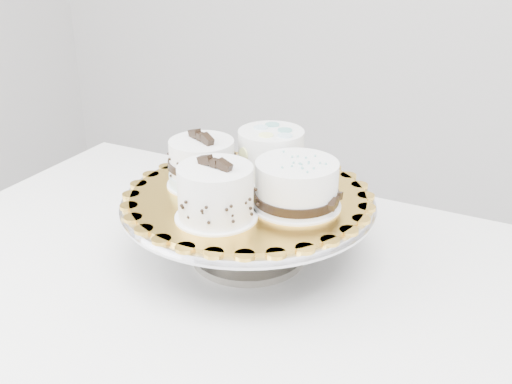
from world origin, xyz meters
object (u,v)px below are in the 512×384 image
at_px(cake_dots, 271,153).
at_px(cake_banded, 202,165).
at_px(table, 231,318).
at_px(cake_board, 248,196).
at_px(cake_ribbon, 297,186).
at_px(cake_stand, 248,217).
at_px(cake_swirl, 216,194).

bearing_deg(cake_dots, cake_banded, -121.69).
relative_size(table, cake_banded, 8.12).
distance_m(table, cake_board, 0.21).
bearing_deg(cake_ribbon, cake_stand, 172.66).
bearing_deg(cake_ribbon, cake_banded, 174.19).
height_order(cake_swirl, cake_dots, cake_swirl).
bearing_deg(cake_swirl, cake_ribbon, 55.16).
bearing_deg(cake_board, table, -96.81).
bearing_deg(cake_stand, table, -96.81).
distance_m(cake_board, cake_swirl, 0.10).
height_order(cake_stand, cake_board, cake_board).
bearing_deg(cake_banded, cake_swirl, -22.91).
relative_size(cake_board, cake_ribbon, 2.58).
relative_size(cake_stand, cake_banded, 2.88).
height_order(cake_banded, cake_dots, cake_banded).
distance_m(table, cake_swirl, 0.24).
xyz_separation_m(table, cake_swirl, (0.00, -0.04, 0.24)).
xyz_separation_m(cake_stand, cake_board, (0.00, 0.00, 0.04)).
height_order(cake_dots, cake_ribbon, cake_dots).
relative_size(cake_board, cake_swirl, 2.90).
xyz_separation_m(cake_dots, cake_ribbon, (0.08, -0.09, -0.01)).
distance_m(cake_stand, cake_banded, 0.11).
height_order(table, cake_banded, cake_banded).
height_order(cake_stand, cake_ribbon, cake_ribbon).
xyz_separation_m(table, cake_board, (0.01, 0.05, 0.20)).
distance_m(cake_swirl, cake_banded, 0.12).
xyz_separation_m(cake_stand, cake_swirl, (-0.00, -0.09, 0.08)).
bearing_deg(cake_ribbon, cake_board, 172.66).
bearing_deg(cake_dots, cake_stand, -76.67).
bearing_deg(cake_swirl, table, 103.14).
bearing_deg(cake_stand, cake_dots, 89.94).
bearing_deg(cake_ribbon, table, -156.34).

